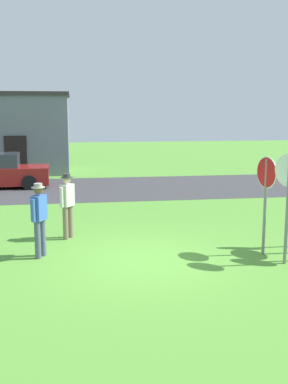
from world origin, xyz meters
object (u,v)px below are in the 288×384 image
stop_sign_far_back (266,188)px  stop_sign_leaning_right (288,190)px  person_in_teal (39,216)px  person_with_sunhat (67,202)px

stop_sign_far_back → stop_sign_leaning_right: (0.20, -0.73, 0.09)m
stop_sign_far_back → person_in_teal: (-5.21, 0.54, -0.60)m
stop_sign_leaning_right → person_in_teal: stop_sign_leaning_right is taller
person_with_sunhat → stop_sign_far_back: bearing=-24.3°
stop_sign_leaning_right → person_in_teal: (-5.41, 1.28, -0.69)m
person_in_teal → stop_sign_leaning_right: bearing=-13.3°
stop_sign_leaning_right → person_with_sunhat: (-4.79, 2.81, -0.69)m
stop_sign_far_back → person_with_sunhat: size_ratio=1.34×
stop_sign_far_back → person_in_teal: stop_sign_far_back is taller
person_with_sunhat → person_in_teal: size_ratio=1.00×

